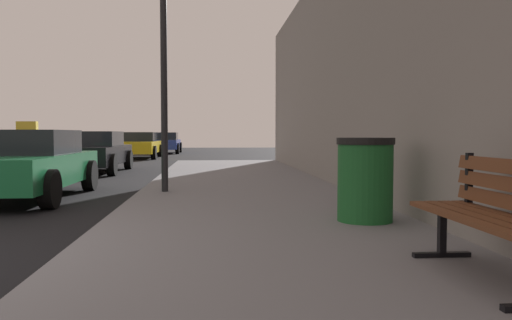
# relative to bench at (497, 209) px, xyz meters

# --- Properties ---
(sidewalk) EXTENTS (4.00, 32.00, 0.15)m
(sidewalk) POSITION_rel_bench_xyz_m (-1.39, 0.98, -0.59)
(sidewalk) COLOR slate
(sidewalk) RESTS_ON ground_plane
(bench) EXTENTS (0.51, 1.59, 0.89)m
(bench) POSITION_rel_bench_xyz_m (0.00, 0.00, 0.00)
(bench) COLOR brown
(bench) RESTS_ON sidewalk
(trash_bin) EXTENTS (0.69, 0.69, 1.00)m
(trash_bin) POSITION_rel_bench_xyz_m (-0.21, 2.53, -0.00)
(trash_bin) COLOR #195926
(trash_bin) RESTS_ON sidewalk
(street_lamp) EXTENTS (0.36, 0.36, 3.95)m
(street_lamp) POSITION_rel_bench_xyz_m (-2.91, 5.96, 2.23)
(street_lamp) COLOR black
(street_lamp) RESTS_ON sidewalk
(car_green) EXTENTS (1.94, 4.24, 1.43)m
(car_green) POSITION_rel_bench_xyz_m (-5.49, 6.32, -0.01)
(car_green) COLOR #196638
(car_green) RESTS_ON ground_plane
(car_black) EXTENTS (2.04, 4.54, 1.27)m
(car_black) POSITION_rel_bench_xyz_m (-5.80, 12.94, -0.01)
(car_black) COLOR black
(car_black) RESTS_ON ground_plane
(car_yellow) EXTENTS (1.97, 4.52, 1.27)m
(car_yellow) POSITION_rel_bench_xyz_m (-5.63, 22.30, -0.01)
(car_yellow) COLOR yellow
(car_yellow) RESTS_ON ground_plane
(car_blue) EXTENTS (1.96, 4.05, 1.43)m
(car_blue) POSITION_rel_bench_xyz_m (-4.97, 28.69, -0.01)
(car_blue) COLOR #233899
(car_blue) RESTS_ON ground_plane
(car_silver) EXTENTS (1.95, 4.33, 1.43)m
(car_silver) POSITION_rel_bench_xyz_m (-5.88, 38.62, -0.01)
(car_silver) COLOR #B7B7BF
(car_silver) RESTS_ON ground_plane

